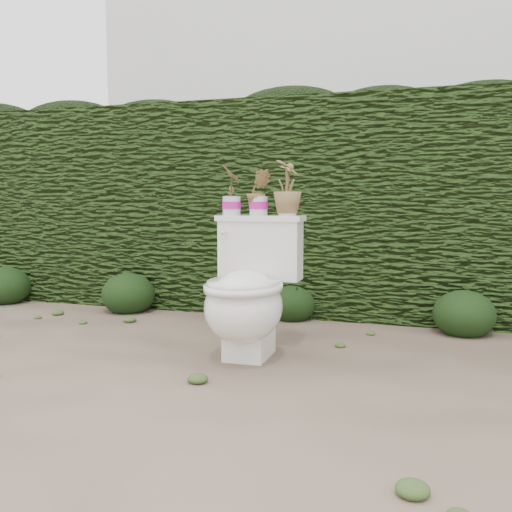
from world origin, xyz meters
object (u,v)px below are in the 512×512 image
(potted_plant_center, at_px, (259,194))
(potted_plant_right, at_px, (287,189))
(toilet, at_px, (248,294))
(potted_plant_left, at_px, (232,192))

(potted_plant_center, bearing_deg, potted_plant_right, -18.58)
(toilet, xyz_separation_m, potted_plant_left, (-0.18, 0.24, 0.56))
(toilet, bearing_deg, potted_plant_right, 56.65)
(potted_plant_left, bearing_deg, potted_plant_center, -115.80)
(toilet, relative_size, potted_plant_center, 3.11)
(toilet, relative_size, potted_plant_left, 2.83)
(potted_plant_center, bearing_deg, toilet, -105.64)
(potted_plant_left, bearing_deg, toilet, -169.34)
(toilet, height_order, potted_plant_left, potted_plant_left)
(toilet, relative_size, potted_plant_right, 2.57)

